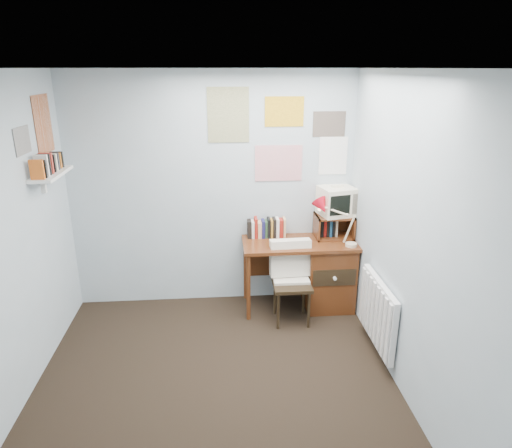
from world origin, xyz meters
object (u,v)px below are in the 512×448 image
Objects in this scene: crt_tv at (337,200)px; radiator at (378,312)px; tv_riser at (334,226)px; desk_chair at (292,285)px; desk_lamp at (352,226)px; desk at (323,271)px; wall_shelf at (51,174)px.

crt_tv is 0.43× the size of radiator.
tv_riser reaches higher than radiator.
desk_chair is 1.89× the size of desk_lamp.
desk_chair is (-0.39, -0.30, 0.00)m from desk.
wall_shelf is at bearing 169.11° from radiator.
desk_chair is at bearing -142.13° from desk.
crt_tv is at bearing 104.25° from desk_lamp.
radiator is 3.15m from wall_shelf.
desk_chair is 1.02× the size of radiator.
crt_tv reaches higher than desk_chair.
desk is 1.50× the size of radiator.
crt_tv is (0.53, 0.44, 0.77)m from desk_chair.
crt_tv is at bearing 10.66° from wall_shelf.
desk_chair is 2.36× the size of crt_tv.
tv_riser is 0.29m from crt_tv.
radiator is 1.29× the size of wall_shelf.
desk_chair is 0.92m from radiator.
crt_tv reaches higher than desk.
desk is at bearing 38.30° from desk_chair.
desk is 3.00× the size of tv_riser.
wall_shelf is (-2.81, -0.21, 0.64)m from desk_lamp.
desk_chair reaches higher than desk.
desk is 1.94× the size of wall_shelf.
tv_riser is at bearing 39.55° from desk_chair.
wall_shelf is (-2.71, -0.51, 0.45)m from crt_tv.
desk_lamp is 0.94m from radiator.
desk is 0.50m from desk_chair.
desk_chair is 1.32× the size of wall_shelf.
wall_shelf is (-2.86, 0.55, 1.20)m from radiator.
tv_riser is at bearing 99.28° from radiator.
desk_chair is 0.81m from tv_riser.
radiator is at bearing -90.18° from desk_lamp.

